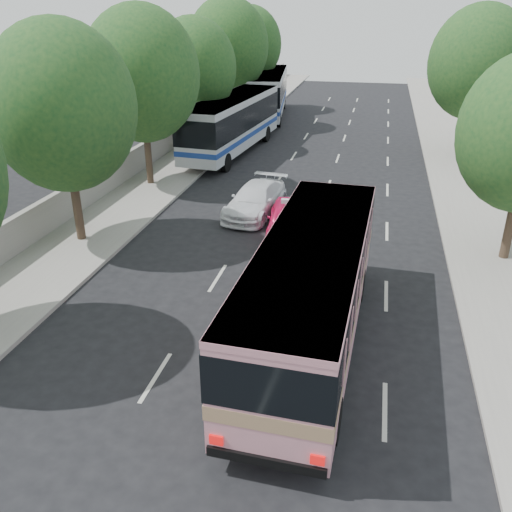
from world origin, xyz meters
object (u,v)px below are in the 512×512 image
(pink_bus, at_px, (311,283))
(tour_coach_rear, at_px, (268,90))
(tour_coach_front, at_px, (232,120))
(pink_taxi, at_px, (287,218))
(white_pickup, at_px, (255,200))

(pink_bus, distance_m, tour_coach_rear, 35.63)
(pink_bus, relative_size, tour_coach_front, 0.86)
(pink_taxi, relative_size, tour_coach_front, 0.33)
(pink_bus, relative_size, pink_taxi, 2.61)
(pink_taxi, distance_m, tour_coach_rear, 27.01)
(pink_bus, height_order, pink_taxi, pink_bus)
(pink_taxi, xyz_separation_m, tour_coach_front, (-5.93, 13.06, 1.51))
(pink_taxi, relative_size, white_pickup, 0.83)
(tour_coach_front, bearing_deg, pink_bus, -63.97)
(white_pickup, height_order, tour_coach_front, tour_coach_front)
(pink_taxi, distance_m, white_pickup, 2.77)
(tour_coach_front, height_order, tour_coach_rear, tour_coach_rear)
(white_pickup, relative_size, tour_coach_rear, 0.38)
(pink_bus, bearing_deg, tour_coach_front, 112.60)
(pink_bus, relative_size, white_pickup, 2.17)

